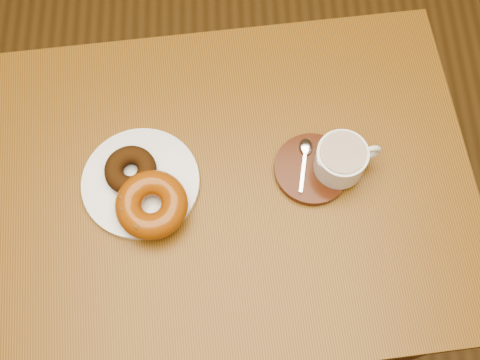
{
  "coord_description": "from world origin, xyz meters",
  "views": [
    {
      "loc": [
        0.01,
        -0.06,
        1.85
      ],
      "look_at": [
        0.03,
        0.34,
        0.86
      ],
      "focal_mm": 45.0,
      "sensor_mm": 36.0,
      "label": 1
    }
  ],
  "objects_px": {
    "donut_plate": "(141,182)",
    "coffee_cup": "(342,159)",
    "saucer": "(312,169)",
    "cafe_table": "(230,208)"
  },
  "relations": [
    {
      "from": "cafe_table",
      "to": "saucer",
      "type": "bearing_deg",
      "value": 3.08
    },
    {
      "from": "cafe_table",
      "to": "donut_plate",
      "type": "bearing_deg",
      "value": 172.46
    },
    {
      "from": "donut_plate",
      "to": "coffee_cup",
      "type": "xyz_separation_m",
      "value": [
        0.36,
        0.02,
        0.04
      ]
    },
    {
      "from": "cafe_table",
      "to": "coffee_cup",
      "type": "relative_size",
      "value": 7.93
    },
    {
      "from": "saucer",
      "to": "coffee_cup",
      "type": "xyz_separation_m",
      "value": [
        0.05,
        0.0,
        0.04
      ]
    },
    {
      "from": "saucer",
      "to": "donut_plate",
      "type": "bearing_deg",
      "value": -177.27
    },
    {
      "from": "cafe_table",
      "to": "saucer",
      "type": "distance_m",
      "value": 0.21
    },
    {
      "from": "saucer",
      "to": "coffee_cup",
      "type": "distance_m",
      "value": 0.06
    },
    {
      "from": "donut_plate",
      "to": "saucer",
      "type": "height_order",
      "value": "saucer"
    },
    {
      "from": "donut_plate",
      "to": "saucer",
      "type": "distance_m",
      "value": 0.31
    }
  ]
}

